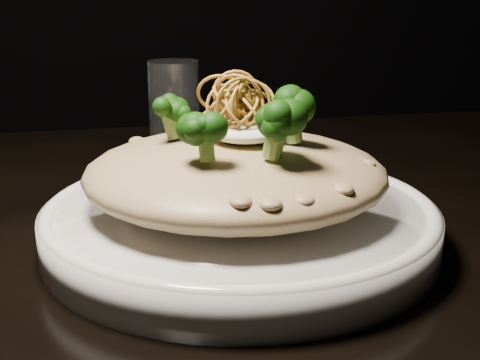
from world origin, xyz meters
name	(u,v)px	position (x,y,z in m)	size (l,w,h in m)	color
table	(262,296)	(0.00, 0.00, 0.67)	(1.10, 0.80, 0.75)	black
plate	(240,225)	(-0.04, -0.07, 0.77)	(0.32, 0.32, 0.03)	silver
risotto	(235,173)	(-0.04, -0.06, 0.81)	(0.24, 0.24, 0.05)	brown
broccoli	(235,114)	(-0.04, -0.07, 0.86)	(0.13, 0.13, 0.05)	black
cheese	(246,131)	(-0.03, -0.06, 0.84)	(0.06, 0.06, 0.02)	white
shallots	(236,97)	(-0.04, -0.06, 0.87)	(0.06, 0.06, 0.04)	brown
drinking_glass	(174,106)	(-0.05, 0.26, 0.81)	(0.06, 0.06, 0.11)	silver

